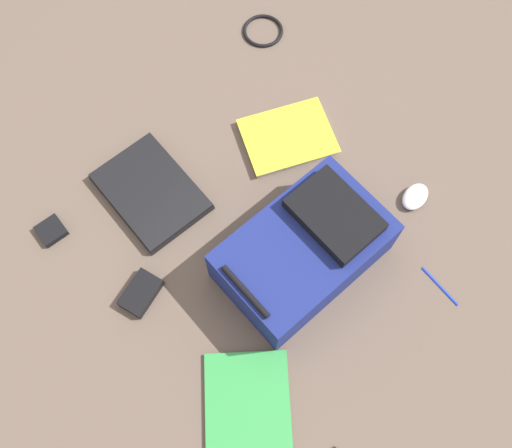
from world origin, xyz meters
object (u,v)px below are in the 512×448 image
power_brick (141,293)px  pen_black (440,286)px  book_comic (288,137)px  earbud_pouch (51,231)px  computer_mouse (415,197)px  backpack (305,250)px  book_manual (247,403)px  laptop (151,192)px  cable_coil (263,31)px

power_brick → pen_black: power_brick is taller
book_comic → earbud_pouch: 0.76m
book_comic → computer_mouse: (-0.41, -0.08, 0.00)m
backpack → book_manual: 0.43m
laptop → backpack: bearing=-165.1°
earbud_pouch → book_manual: bearing=-179.9°
book_manual → computer_mouse: 0.76m
book_comic → cable_coil: size_ratio=2.49×
cable_coil → laptop: bearing=100.9°
book_comic → laptop: bearing=64.5°
backpack → power_brick: bearing=52.6°
laptop → book_manual: bearing=155.8°
computer_mouse → earbud_pouch: (0.74, 0.76, -0.01)m
backpack → earbud_pouch: backpack is taller
book_comic → cable_coil: (0.32, -0.27, -0.01)m
power_brick → laptop: bearing=-51.3°
book_comic → pen_black: size_ratio=2.45×
power_brick → earbud_pouch: size_ratio=1.63×
backpack → computer_mouse: backpack is taller
backpack → book_manual: size_ratio=1.42×
book_manual → book_comic: 0.79m
backpack → book_manual: bearing=108.4°
book_manual → cable_coil: 1.20m
book_comic → computer_mouse: 0.42m
power_brick → pen_black: bearing=-138.4°
computer_mouse → earbud_pouch: 1.07m
pen_black → backpack: bearing=28.6°
power_brick → earbud_pouch: power_brick is taller
laptop → power_brick: same height
book_comic → earbud_pouch: size_ratio=4.67×
book_manual → power_brick: 0.41m
book_manual → cable_coil: bearing=-52.2°
book_manual → book_comic: size_ratio=1.00×
book_comic → pen_black: book_comic is taller
laptop → power_brick: bearing=128.7°
backpack → earbud_pouch: size_ratio=6.67×
backpack → book_comic: size_ratio=1.43×
book_comic → pen_black: bearing=171.4°
book_comic → computer_mouse: bearing=-168.7°
book_comic → book_manual: bearing=121.3°
book_manual → backpack: bearing=-71.6°
computer_mouse → cable_coil: (0.74, -0.19, -0.01)m
computer_mouse → pen_black: bearing=139.7°
computer_mouse → power_brick: bearing=60.3°
backpack → laptop: backpack is taller
book_manual → earbud_pouch: bearing=0.1°
backpack → power_brick: backpack is taller
earbud_pouch → backpack: bearing=-146.8°
laptop → cable_coil: size_ratio=2.60×
backpack → pen_black: (-0.34, -0.19, -0.09)m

